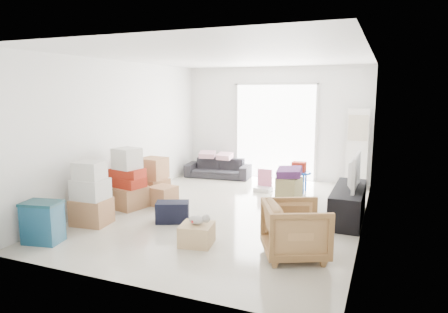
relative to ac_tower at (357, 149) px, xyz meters
name	(u,v)px	position (x,y,z in m)	size (l,w,h in m)	color
room_shell	(230,136)	(-1.95, -2.65, 0.48)	(4.98, 6.48, 3.18)	beige
sliding_door	(275,128)	(-1.95, 0.33, 0.37)	(2.10, 0.04, 2.33)	white
ac_tower	(357,149)	(0.00, 0.00, 0.00)	(0.45, 0.30, 1.75)	white
tv_console	(348,203)	(0.05, -2.31, -0.61)	(0.48, 1.61, 0.54)	black
television	(349,184)	(0.05, -2.31, -0.28)	(0.98, 0.57, 0.13)	black
sofa	(218,165)	(-3.25, -0.15, -0.56)	(1.60, 0.47, 0.62)	#26252A
pillow_left	(207,149)	(-3.56, -0.13, -0.19)	(0.42, 0.33, 0.13)	#EEAEB9
pillow_right	(225,151)	(-3.06, -0.18, -0.19)	(0.34, 0.27, 0.12)	#EEAEB9
armchair	(295,227)	(-0.43, -4.19, -0.47)	(0.78, 0.73, 0.80)	tan
storage_bins	(43,222)	(-3.85, -5.05, -0.58)	(0.58, 0.46, 0.60)	navy
box_stack_a	(91,196)	(-3.75, -4.16, -0.41)	(0.61, 0.53, 1.03)	#A6734B
box_stack_b	(128,182)	(-3.75, -3.17, -0.39)	(0.66, 0.66, 1.11)	#A6734B
box_stack_c	(154,178)	(-3.72, -2.36, -0.48)	(0.66, 0.60, 0.81)	#A6734B
loose_box	(163,196)	(-3.26, -2.77, -0.70)	(0.43, 0.43, 0.36)	#A6734B
duffel_bag	(173,212)	(-2.60, -3.57, -0.71)	(0.53, 0.32, 0.34)	black
ottoman	(289,188)	(-1.17, -1.39, -0.66)	(0.42, 0.42, 0.42)	olive
blanket	(289,174)	(-1.17, -1.39, -0.38)	(0.46, 0.46, 0.14)	#472051
kids_table	(299,171)	(-1.10, -0.84, -0.41)	(0.52, 0.52, 0.65)	#0E45B7
toy_walker	(264,185)	(-1.81, -1.01, -0.75)	(0.36, 0.32, 0.46)	silver
wood_crate	(197,234)	(-1.80, -4.29, -0.73)	(0.44, 0.44, 0.29)	tan
plush_bunny	(199,220)	(-1.77, -4.28, -0.51)	(0.30, 0.18, 0.15)	#B2ADA8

